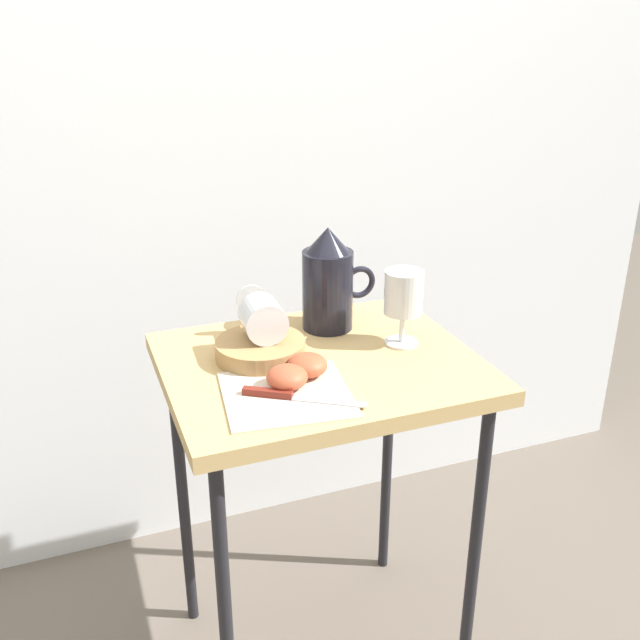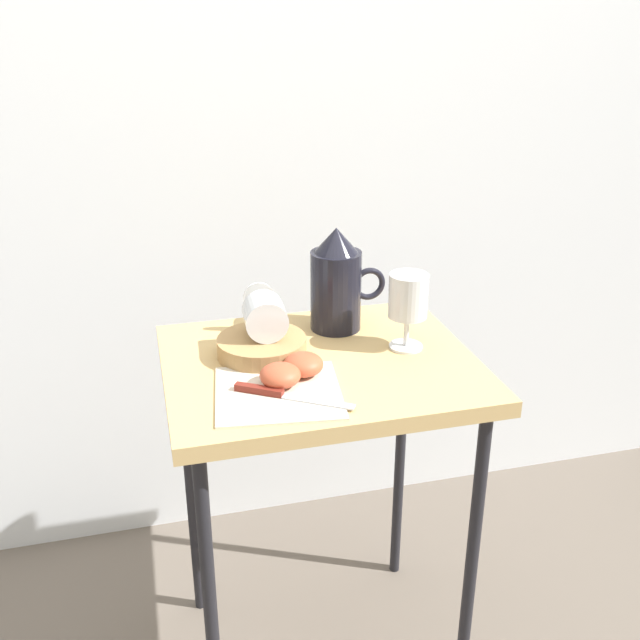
# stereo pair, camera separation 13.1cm
# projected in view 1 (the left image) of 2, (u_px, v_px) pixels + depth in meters

# --- Properties ---
(curtain_drape) EXTENTS (2.40, 0.03, 2.08)m
(curtain_drape) POSITION_uv_depth(u_px,v_px,m) (238.00, 135.00, 1.67)
(curtain_drape) COLOR white
(curtain_drape) RESTS_ON ground_plane
(table) EXTENTS (0.57, 0.47, 0.71)m
(table) POSITION_uv_depth(u_px,v_px,m) (320.00, 395.00, 1.37)
(table) COLOR tan
(table) RESTS_ON ground_plane
(linen_napkin) EXTENTS (0.23, 0.23, 0.00)m
(linen_napkin) POSITION_uv_depth(u_px,v_px,m) (286.00, 394.00, 1.22)
(linen_napkin) COLOR beige
(linen_napkin) RESTS_ON table
(basket_tray) EXTENTS (0.17, 0.17, 0.03)m
(basket_tray) POSITION_uv_depth(u_px,v_px,m) (261.00, 349.00, 1.34)
(basket_tray) COLOR #AD8451
(basket_tray) RESTS_ON table
(pitcher) EXTENTS (0.15, 0.10, 0.21)m
(pitcher) POSITION_uv_depth(u_px,v_px,m) (328.00, 288.00, 1.44)
(pitcher) COLOR black
(pitcher) RESTS_ON table
(wine_glass_upright) EXTENTS (0.07, 0.07, 0.15)m
(wine_glass_upright) POSITION_uv_depth(u_px,v_px,m) (403.00, 297.00, 1.37)
(wine_glass_upright) COLOR silver
(wine_glass_upright) RESTS_ON table
(wine_glass_tipped_near) EXTENTS (0.08, 0.14, 0.08)m
(wine_glass_tipped_near) POSITION_uv_depth(u_px,v_px,m) (263.00, 318.00, 1.33)
(wine_glass_tipped_near) COLOR silver
(wine_glass_tipped_near) RESTS_ON basket_tray
(apple_half_left) EXTENTS (0.07, 0.07, 0.04)m
(apple_half_left) POSITION_uv_depth(u_px,v_px,m) (287.00, 377.00, 1.23)
(apple_half_left) COLOR #C15133
(apple_half_left) RESTS_ON linen_napkin
(apple_half_right) EXTENTS (0.07, 0.07, 0.04)m
(apple_half_right) POSITION_uv_depth(u_px,v_px,m) (307.00, 365.00, 1.27)
(apple_half_right) COLOR #C15133
(apple_half_right) RESTS_ON linen_napkin
(knife) EXTENTS (0.18, 0.12, 0.01)m
(knife) POSITION_uv_depth(u_px,v_px,m) (285.00, 395.00, 1.20)
(knife) COLOR silver
(knife) RESTS_ON linen_napkin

